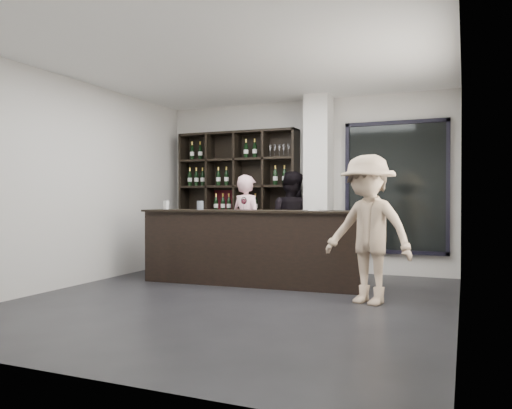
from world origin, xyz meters
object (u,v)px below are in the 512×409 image
at_px(wine_shelf, 237,200).
at_px(customer, 368,229).
at_px(taster_pink, 247,225).
at_px(tasting_counter, 252,247).
at_px(taster_black, 291,222).

height_order(wine_shelf, customer, wine_shelf).
bearing_deg(customer, wine_shelf, 162.43).
bearing_deg(taster_pink, customer, 165.88).
relative_size(tasting_counter, customer, 1.86).
bearing_deg(taster_black, tasting_counter, 89.37).
relative_size(wine_shelf, customer, 1.39).
relative_size(taster_pink, taster_black, 0.96).
distance_m(wine_shelf, tasting_counter, 1.84).
height_order(wine_shelf, tasting_counter, wine_shelf).
relative_size(tasting_counter, taster_pink, 2.01).
bearing_deg(customer, tasting_counter, -179.64).
bearing_deg(taster_pink, taster_black, -117.55).
bearing_deg(wine_shelf, tasting_counter, -58.42).
xyz_separation_m(wine_shelf, customer, (2.67, -2.13, -0.33)).
xyz_separation_m(taster_pink, taster_black, (0.56, 0.53, 0.03)).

